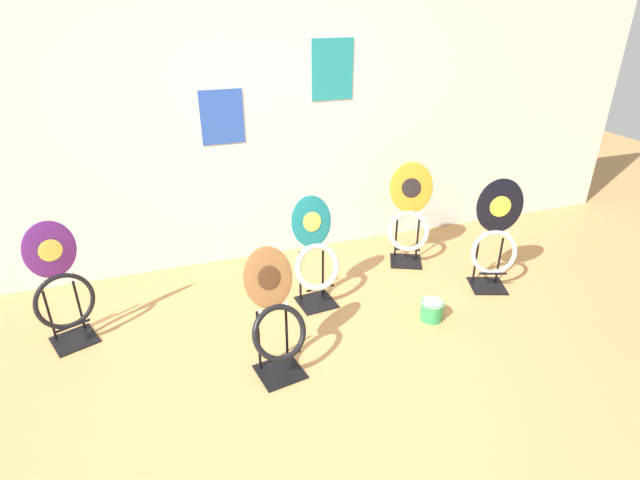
% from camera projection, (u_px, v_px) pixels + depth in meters
% --- Properties ---
extents(ground_plane, '(14.00, 14.00, 0.00)m').
position_uv_depth(ground_plane, '(323.00, 411.00, 2.95)').
color(ground_plane, '#B7844C').
extents(wall_back, '(8.00, 0.07, 2.60)m').
position_uv_depth(wall_back, '(240.00, 116.00, 4.14)').
color(wall_back, silver).
rests_on(wall_back, ground_plane).
extents(toilet_seat_display_orange_sun, '(0.43, 0.38, 0.92)m').
position_uv_depth(toilet_seat_display_orange_sun, '(409.00, 216.00, 4.41)').
color(toilet_seat_display_orange_sun, black).
rests_on(toilet_seat_display_orange_sun, ground_plane).
extents(toilet_seat_display_jazz_black, '(0.39, 0.36, 0.95)m').
position_uv_depth(toilet_seat_display_jazz_black, '(495.00, 238.00, 4.00)').
color(toilet_seat_display_jazz_black, black).
rests_on(toilet_seat_display_jazz_black, ground_plane).
extents(toilet_seat_display_woodgrain, '(0.39, 0.37, 0.85)m').
position_uv_depth(toilet_seat_display_woodgrain, '(276.00, 320.00, 3.10)').
color(toilet_seat_display_woodgrain, black).
rests_on(toilet_seat_display_woodgrain, ground_plane).
extents(toilet_seat_display_teal_sax, '(0.38, 0.31, 0.87)m').
position_uv_depth(toilet_seat_display_teal_sax, '(316.00, 259.00, 3.82)').
color(toilet_seat_display_teal_sax, black).
rests_on(toilet_seat_display_teal_sax, ground_plane).
extents(toilet_seat_display_purple_note, '(0.41, 0.36, 0.92)m').
position_uv_depth(toilet_seat_display_purple_note, '(60.00, 287.00, 3.35)').
color(toilet_seat_display_purple_note, black).
rests_on(toilet_seat_display_purple_note, ground_plane).
extents(paint_can, '(0.18, 0.18, 0.16)m').
position_uv_depth(paint_can, '(432.00, 309.00, 3.75)').
color(paint_can, '#2D8E4C').
rests_on(paint_can, ground_plane).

